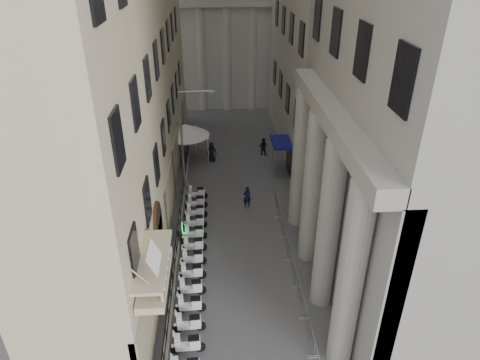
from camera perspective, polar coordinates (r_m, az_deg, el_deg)
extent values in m
cylinder|color=white|center=(39.10, -8.45, 3.04)|extent=(0.06, 0.06, 2.43)
cylinder|color=white|center=(38.93, -3.91, 3.18)|extent=(0.06, 0.06, 2.43)
cylinder|color=white|center=(41.89, -8.15, 4.87)|extent=(0.06, 0.06, 2.43)
cylinder|color=white|center=(41.73, -3.91, 5.01)|extent=(0.06, 0.06, 2.43)
cube|color=white|center=(39.87, -6.20, 5.71)|extent=(3.31, 3.31, 0.13)
cone|color=white|center=(39.65, -6.24, 6.45)|extent=(4.41, 4.41, 1.10)
cylinder|color=gray|center=(34.06, -7.71, 4.69)|extent=(0.16, 0.16, 8.49)
cylinder|color=gray|center=(32.58, -5.92, 11.66)|extent=(2.55, 0.30, 0.12)
cube|color=gray|center=(32.64, -3.83, 11.68)|extent=(0.55, 0.27, 0.16)
cube|color=black|center=(29.68, -7.92, -6.91)|extent=(0.29, 0.79, 1.65)
cube|color=#19E54C|center=(29.57, -7.70, -6.61)|extent=(0.07, 0.59, 0.91)
imported|color=black|center=(33.22, 0.92, -2.25)|extent=(0.72, 0.56, 1.75)
imported|color=black|center=(41.64, 3.10, 4.48)|extent=(1.02, 0.89, 1.77)
imported|color=black|center=(40.35, -3.80, 3.76)|extent=(0.98, 0.68, 1.93)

